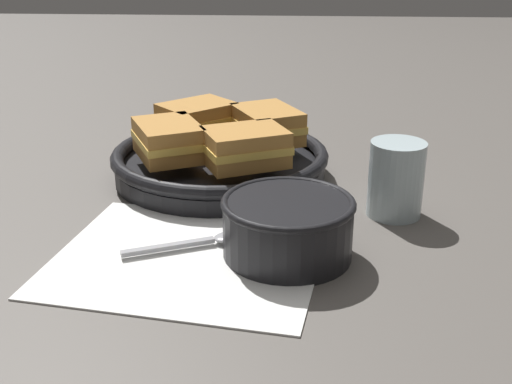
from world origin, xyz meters
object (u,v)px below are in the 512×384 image
Objects in this scene: soup_bowl at (288,224)px; sandwich_near_right at (267,125)px; sandwich_far_left at (197,119)px; skillet at (220,162)px; spoon at (217,239)px; sandwich_near_left at (245,147)px; sandwich_far_right at (168,140)px; drinking_glass at (396,179)px.

sandwich_near_right reaches higher than soup_bowl.
skillet is at bearing -57.64° from sandwich_far_left.
soup_bowl is 0.08m from spoon.
soup_bowl is 1.09× the size of sandwich_far_left.
sandwich_near_left reaches higher than skillet.
drinking_glass reaches higher than sandwich_far_right.
soup_bowl is 0.25m from sandwich_far_right.
spoon is 1.12× the size of sandwich_far_left.
skillet is 2.39× the size of sandwich_near_left.
soup_bowl is 1.11× the size of sandwich_near_right.
sandwich_near_left is at bearing -102.64° from sandwich_near_right.
sandwich_far_left is (-0.14, 0.29, 0.03)m from soup_bowl.
sandwich_near_right is at bearing 32.36° from skillet.
sandwich_near_left is 1.00× the size of sandwich_far_right.
skillet is 2.34× the size of sandwich_far_left.
sandwich_near_left is at bearing -57.64° from sandwich_far_left.
soup_bowl is 0.25m from skillet.
sandwich_far_left reaches higher than soup_bowl.
spoon is at bearing -64.14° from sandwich_far_right.
sandwich_far_right is at bearing 167.36° from sandwich_near_left.
sandwich_near_right and sandwich_far_left have the same top height.
drinking_glass reaches higher than sandwich_near_left.
sandwich_far_left is 1.40× the size of drinking_glass.
sandwich_far_right is at bearing 165.60° from drinking_glass.
sandwich_far_left is (-0.08, 0.13, 0.00)m from sandwich_near_left.
soup_bowl reaches higher than spoon.
sandwich_near_left reaches higher than soup_bowl.
skillet is at bearing 72.25° from spoon.
sandwich_near_left is at bearing 59.16° from spoon.
sandwich_near_left is 0.98× the size of sandwich_far_left.
sandwich_near_left is at bearing 109.10° from soup_bowl.
sandwich_far_left is 0.32m from drinking_glass.
drinking_glass reaches higher than sandwich_far_left.
sandwich_far_left is at bearing 122.36° from skillet.
sandwich_near_left is at bearing -57.64° from skillet.
sandwich_far_right is at bearing -147.64° from sandwich_near_right.
drinking_glass is (0.13, 0.11, 0.01)m from soup_bowl.
drinking_glass is (0.16, -0.15, -0.02)m from sandwich_near_right.
sandwich_far_left is 1.02× the size of sandwich_far_right.
soup_bowl is at bearing -82.74° from sandwich_near_right.
sandwich_near_right is (-0.03, 0.27, 0.03)m from soup_bowl.
skillet is 2.36× the size of sandwich_near_right.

